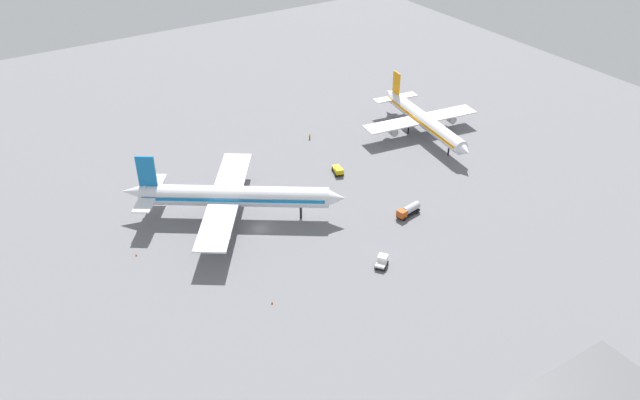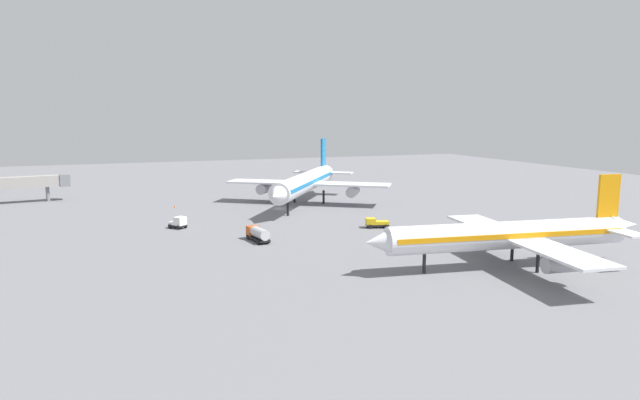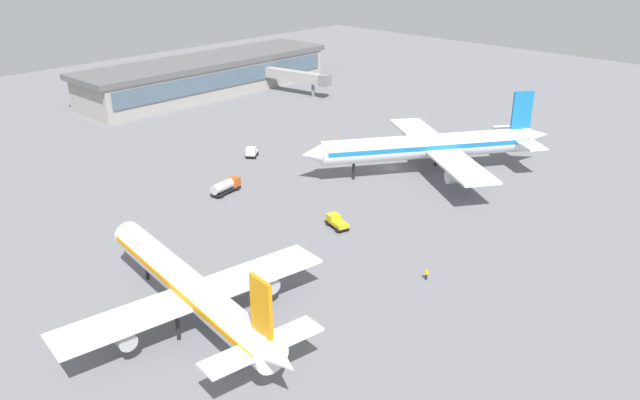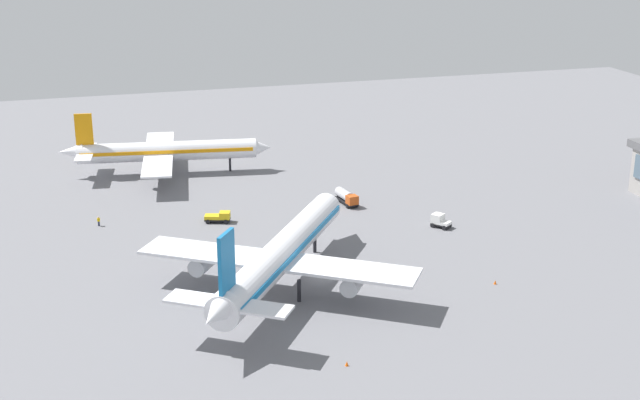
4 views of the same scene
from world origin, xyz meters
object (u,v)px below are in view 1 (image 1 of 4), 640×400
(ground_crew_worker, at_px, (310,136))
(safety_cone_near_gate, at_px, (272,303))
(airplane_taxiing, at_px, (232,196))
(safety_cone_mid_apron, at_px, (136,255))
(fuel_truck, at_px, (408,210))
(pushback_tractor, at_px, (338,170))
(airplane_at_gate, at_px, (423,120))
(baggage_tug, at_px, (382,261))

(ground_crew_worker, height_order, safety_cone_near_gate, ground_crew_worker)
(airplane_taxiing, distance_m, safety_cone_mid_apron, 24.50)
(safety_cone_near_gate, bearing_deg, ground_crew_worker, 52.40)
(airplane_taxiing, relative_size, fuel_truck, 6.77)
(pushback_tractor, bearing_deg, airplane_at_gate, 116.49)
(fuel_truck, bearing_deg, safety_cone_mid_apron, -27.09)
(ground_crew_worker, bearing_deg, safety_cone_near_gate, -158.80)
(pushback_tractor, bearing_deg, airplane_taxiing, -66.36)
(airplane_taxiing, bearing_deg, safety_cone_mid_apron, -140.29)
(fuel_truck, xyz_separation_m, baggage_tug, (-16.31, -11.57, -0.23))
(airplane_at_gate, relative_size, airplane_taxiing, 0.98)
(ground_crew_worker, distance_m, safety_cone_near_gate, 68.53)
(airplane_taxiing, height_order, baggage_tug, airplane_taxiing)
(airplane_taxiing, relative_size, safety_cone_mid_apron, 73.60)
(airplane_at_gate, xyz_separation_m, safety_cone_mid_apron, (-87.14, -10.80, -4.47))
(airplane_at_gate, distance_m, ground_crew_worker, 32.30)
(pushback_tractor, distance_m, safety_cone_near_gate, 50.90)
(airplane_at_gate, xyz_separation_m, ground_crew_worker, (-28.28, 15.11, -3.92))
(baggage_tug, relative_size, safety_cone_mid_apron, 6.25)
(safety_cone_near_gate, relative_size, safety_cone_mid_apron, 1.00)
(ground_crew_worker, xyz_separation_m, safety_cone_near_gate, (-41.81, -54.29, -0.55))
(airplane_at_gate, relative_size, fuel_truck, 6.60)
(baggage_tug, distance_m, pushback_tractor, 38.31)
(safety_cone_mid_apron, bearing_deg, ground_crew_worker, 23.76)
(pushback_tractor, bearing_deg, safety_cone_mid_apron, -66.74)
(airplane_taxiing, distance_m, fuel_truck, 40.42)
(safety_cone_near_gate, bearing_deg, pushback_tractor, 41.95)
(airplane_taxiing, bearing_deg, fuel_truck, 2.83)
(fuel_truck, xyz_separation_m, safety_cone_mid_apron, (-58.08, 18.78, -1.09))
(pushback_tractor, bearing_deg, fuel_truck, 24.79)
(pushback_tractor, height_order, ground_crew_worker, pushback_tractor)
(airplane_taxiing, relative_size, baggage_tug, 11.77)
(fuel_truck, distance_m, safety_cone_near_gate, 42.14)
(airplane_taxiing, bearing_deg, pushback_tractor, 40.60)
(airplane_at_gate, distance_m, baggage_tug, 61.36)
(safety_cone_mid_apron, bearing_deg, baggage_tug, -36.00)
(ground_crew_worker, relative_size, safety_cone_near_gate, 2.78)
(safety_cone_mid_apron, bearing_deg, safety_cone_near_gate, -58.99)
(airplane_at_gate, distance_m, fuel_truck, 41.61)
(ground_crew_worker, bearing_deg, airplane_at_gate, -59.31)
(airplane_taxiing, xyz_separation_m, safety_cone_near_gate, (-6.75, -30.62, -5.32))
(safety_cone_near_gate, distance_m, safety_cone_mid_apron, 33.12)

